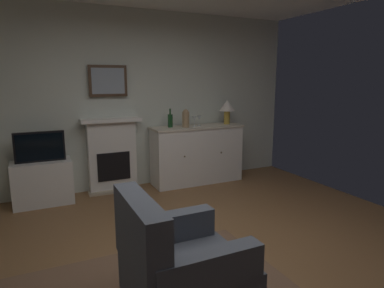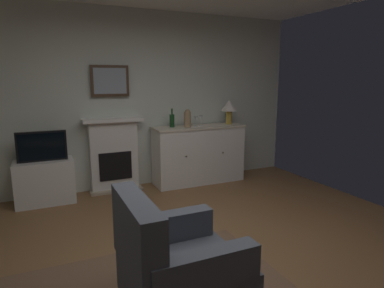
{
  "view_description": "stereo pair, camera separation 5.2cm",
  "coord_description": "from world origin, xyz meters",
  "px_view_note": "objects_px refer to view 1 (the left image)",
  "views": [
    {
      "loc": [
        -1.37,
        -2.4,
        1.66
      ],
      "look_at": [
        0.07,
        0.66,
        1.0
      ],
      "focal_mm": 31.08,
      "sensor_mm": 36.0,
      "label": 1
    },
    {
      "loc": [
        -1.33,
        -2.42,
        1.66
      ],
      "look_at": [
        0.07,
        0.66,
        1.0
      ],
      "focal_mm": 31.08,
      "sensor_mm": 36.0,
      "label": 2
    }
  ],
  "objects_px": {
    "fireplace_unit": "(112,155)",
    "wine_bottle": "(170,120)",
    "framed_picture": "(108,81)",
    "table_lamp": "(227,107)",
    "tv_set": "(40,147)",
    "wine_glass_left": "(194,119)",
    "vase_decorative": "(186,118)",
    "sideboard_cabinet": "(197,154)",
    "tv_cabinet": "(43,182)",
    "armchair": "(178,267)",
    "wine_glass_center": "(199,118)"
  },
  "relations": [
    {
      "from": "fireplace_unit",
      "to": "framed_picture",
      "type": "bearing_deg",
      "value": 90.0
    },
    {
      "from": "wine_glass_center",
      "to": "vase_decorative",
      "type": "bearing_deg",
      "value": -168.66
    },
    {
      "from": "wine_glass_center",
      "to": "tv_cabinet",
      "type": "distance_m",
      "value": 2.46
    },
    {
      "from": "table_lamp",
      "to": "framed_picture",
      "type": "bearing_deg",
      "value": 173.26
    },
    {
      "from": "table_lamp",
      "to": "wine_glass_center",
      "type": "relative_size",
      "value": 2.42
    },
    {
      "from": "fireplace_unit",
      "to": "table_lamp",
      "type": "height_order",
      "value": "table_lamp"
    },
    {
      "from": "fireplace_unit",
      "to": "armchair",
      "type": "distance_m",
      "value": 2.98
    },
    {
      "from": "wine_glass_left",
      "to": "wine_glass_center",
      "type": "distance_m",
      "value": 0.12
    },
    {
      "from": "framed_picture",
      "to": "table_lamp",
      "type": "height_order",
      "value": "framed_picture"
    },
    {
      "from": "fireplace_unit",
      "to": "wine_bottle",
      "type": "bearing_deg",
      "value": -8.16
    },
    {
      "from": "table_lamp",
      "to": "armchair",
      "type": "distance_m",
      "value": 3.57
    },
    {
      "from": "table_lamp",
      "to": "wine_bottle",
      "type": "xyz_separation_m",
      "value": [
        -0.99,
        0.05,
        -0.17
      ]
    },
    {
      "from": "tv_set",
      "to": "tv_cabinet",
      "type": "bearing_deg",
      "value": 90.0
    },
    {
      "from": "wine_glass_left",
      "to": "vase_decorative",
      "type": "relative_size",
      "value": 0.59
    },
    {
      "from": "wine_glass_left",
      "to": "tv_set",
      "type": "height_order",
      "value": "wine_glass_left"
    },
    {
      "from": "tv_set",
      "to": "fireplace_unit",
      "type": "bearing_deg",
      "value": 10.77
    },
    {
      "from": "tv_cabinet",
      "to": "armchair",
      "type": "bearing_deg",
      "value": -74.2
    },
    {
      "from": "tv_set",
      "to": "sideboard_cabinet",
      "type": "bearing_deg",
      "value": 0.2
    },
    {
      "from": "sideboard_cabinet",
      "to": "armchair",
      "type": "xyz_separation_m",
      "value": [
        -1.51,
        -2.79,
        -0.08
      ]
    },
    {
      "from": "wine_bottle",
      "to": "armchair",
      "type": "xyz_separation_m",
      "value": [
        -1.07,
        -2.84,
        -0.65
      ]
    },
    {
      "from": "wine_bottle",
      "to": "wine_glass_center",
      "type": "bearing_deg",
      "value": -5.78
    },
    {
      "from": "fireplace_unit",
      "to": "wine_glass_left",
      "type": "height_order",
      "value": "fireplace_unit"
    },
    {
      "from": "wine_glass_center",
      "to": "tv_set",
      "type": "bearing_deg",
      "value": -179.77
    },
    {
      "from": "framed_picture",
      "to": "sideboard_cabinet",
      "type": "bearing_deg",
      "value": -9.5
    },
    {
      "from": "table_lamp",
      "to": "tv_set",
      "type": "xyz_separation_m",
      "value": [
        -2.86,
        -0.01,
        -0.42
      ]
    },
    {
      "from": "sideboard_cabinet",
      "to": "fireplace_unit",
      "type": "bearing_deg",
      "value": 172.4
    },
    {
      "from": "vase_decorative",
      "to": "table_lamp",
      "type": "bearing_deg",
      "value": 3.7
    },
    {
      "from": "wine_glass_center",
      "to": "tv_cabinet",
      "type": "height_order",
      "value": "wine_glass_center"
    },
    {
      "from": "wine_bottle",
      "to": "armchair",
      "type": "relative_size",
      "value": 0.32
    },
    {
      "from": "wine_bottle",
      "to": "tv_set",
      "type": "distance_m",
      "value": 1.88
    },
    {
      "from": "framed_picture",
      "to": "tv_set",
      "type": "distance_m",
      "value": 1.31
    },
    {
      "from": "framed_picture",
      "to": "wine_bottle",
      "type": "height_order",
      "value": "framed_picture"
    },
    {
      "from": "fireplace_unit",
      "to": "wine_glass_left",
      "type": "xyz_separation_m",
      "value": [
        1.26,
        -0.23,
        0.5
      ]
    },
    {
      "from": "table_lamp",
      "to": "wine_bottle",
      "type": "distance_m",
      "value": 1.01
    },
    {
      "from": "tv_set",
      "to": "armchair",
      "type": "xyz_separation_m",
      "value": [
        0.79,
        -2.78,
        -0.41
      ]
    },
    {
      "from": "wine_bottle",
      "to": "wine_glass_center",
      "type": "distance_m",
      "value": 0.48
    },
    {
      "from": "framed_picture",
      "to": "tv_cabinet",
      "type": "relative_size",
      "value": 0.73
    },
    {
      "from": "sideboard_cabinet",
      "to": "tv_set",
      "type": "height_order",
      "value": "tv_set"
    },
    {
      "from": "tv_cabinet",
      "to": "tv_set",
      "type": "relative_size",
      "value": 1.21
    },
    {
      "from": "table_lamp",
      "to": "wine_glass_left",
      "type": "height_order",
      "value": "table_lamp"
    },
    {
      "from": "fireplace_unit",
      "to": "sideboard_cabinet",
      "type": "bearing_deg",
      "value": -7.6
    },
    {
      "from": "vase_decorative",
      "to": "fireplace_unit",
      "type": "bearing_deg",
      "value": 168.43
    },
    {
      "from": "wine_bottle",
      "to": "fireplace_unit",
      "type": "bearing_deg",
      "value": 171.84
    },
    {
      "from": "vase_decorative",
      "to": "tv_set",
      "type": "height_order",
      "value": "vase_decorative"
    },
    {
      "from": "table_lamp",
      "to": "armchair",
      "type": "xyz_separation_m",
      "value": [
        -2.06,
        -2.79,
        -0.83
      ]
    },
    {
      "from": "tv_cabinet",
      "to": "tv_set",
      "type": "bearing_deg",
      "value": -90.0
    },
    {
      "from": "vase_decorative",
      "to": "wine_glass_left",
      "type": "bearing_deg",
      "value": -1.29
    },
    {
      "from": "framed_picture",
      "to": "wine_glass_center",
      "type": "distance_m",
      "value": 1.5
    },
    {
      "from": "tv_cabinet",
      "to": "sideboard_cabinet",
      "type": "bearing_deg",
      "value": -0.37
    },
    {
      "from": "sideboard_cabinet",
      "to": "wine_glass_left",
      "type": "height_order",
      "value": "wine_glass_left"
    }
  ]
}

